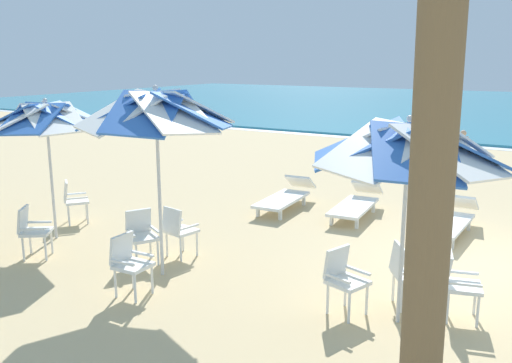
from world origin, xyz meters
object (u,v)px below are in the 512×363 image
object	(u,v)px
plastic_chair_7	(73,199)
plastic_chair_3	(141,233)
plastic_chair_2	(407,271)
plastic_chair_6	(32,229)
plastic_chair_1	(457,282)
plastic_chair_4	(178,229)
beach_umbrella_1	(156,112)
beachgoer_seated	(463,148)
sun_lounger_1	(450,220)
beach_umbrella_0	(408,146)
beach_umbrella_2	(46,117)
plastic_chair_0	(344,277)
plastic_chair_5	(129,261)
sun_lounger_3	(286,196)
sun_lounger_2	(356,203)

from	to	relation	value
plastic_chair_7	plastic_chair_3	bearing A→B (deg)	-19.57
plastic_chair_2	plastic_chair_6	size ratio (longest dim) A/B	1.00
plastic_chair_1	plastic_chair_4	xyz separation A→B (m)	(-4.40, -0.07, 0.00)
plastic_chair_1	beach_umbrella_1	size ratio (longest dim) A/B	0.30
beachgoer_seated	sun_lounger_1	bearing A→B (deg)	-80.75
beach_umbrella_0	plastic_chair_1	bearing A→B (deg)	38.44
beach_umbrella_2	sun_lounger_1	bearing A→B (deg)	32.78
plastic_chair_1	sun_lounger_1	distance (m)	3.60
plastic_chair_0	plastic_chair_3	xyz separation A→B (m)	(-3.47, 0.01, 0.00)
plastic_chair_2	plastic_chair_5	xyz separation A→B (m)	(-3.40, -1.60, 0.00)
plastic_chair_2	beach_umbrella_1	bearing A→B (deg)	-166.96
plastic_chair_0	plastic_chair_4	distance (m)	3.15
plastic_chair_0	plastic_chair_6	distance (m)	5.22
plastic_chair_7	sun_lounger_3	xyz separation A→B (m)	(3.14, 3.12, -0.22)
beach_umbrella_0	beach_umbrella_2	size ratio (longest dim) A/B	1.01
sun_lounger_1	beach_umbrella_2	bearing A→B (deg)	-147.22
beach_umbrella_2	sun_lounger_1	size ratio (longest dim) A/B	1.18
beach_umbrella_0	plastic_chair_4	distance (m)	4.20
plastic_chair_2	plastic_chair_7	size ratio (longest dim) A/B	1.00
sun_lounger_2	sun_lounger_3	xyz separation A→B (m)	(-1.54, -0.24, 0.00)
plastic_chair_1	sun_lounger_2	bearing A→B (deg)	126.28
plastic_chair_7	beachgoer_seated	world-z (taller)	beachgoer_seated
plastic_chair_4	sun_lounger_2	size ratio (longest dim) A/B	0.40
plastic_chair_0	beachgoer_seated	distance (m)	12.89
sun_lounger_2	plastic_chair_0	bearing A→B (deg)	-71.29
plastic_chair_2	plastic_chair_5	world-z (taller)	same
plastic_chair_3	beachgoer_seated	distance (m)	13.09
plastic_chair_1	sun_lounger_1	bearing A→B (deg)	103.04
sun_lounger_3	beach_umbrella_1	bearing A→B (deg)	-87.93
sun_lounger_3	plastic_chair_4	bearing A→B (deg)	-91.67
beach_umbrella_0	plastic_chair_1	xyz separation A→B (m)	(0.59, 0.47, -1.73)
plastic_chair_7	sun_lounger_3	distance (m)	4.44
plastic_chair_4	sun_lounger_1	xyz separation A→B (m)	(3.59, 3.58, -0.22)
beach_umbrella_0	plastic_chair_2	world-z (taller)	beach_umbrella_0
beachgoer_seated	beach_umbrella_2	bearing A→B (deg)	-110.36
plastic_chair_1	plastic_chair_2	size ratio (longest dim) A/B	1.00
plastic_chair_3	plastic_chair_6	world-z (taller)	same
plastic_chair_5	sun_lounger_3	world-z (taller)	plastic_chair_5
plastic_chair_4	sun_lounger_2	distance (m)	4.17
plastic_chair_4	sun_lounger_3	distance (m)	3.59
plastic_chair_5	sun_lounger_2	size ratio (longest dim) A/B	0.40
plastic_chair_2	sun_lounger_2	distance (m)	4.30
beach_umbrella_1	plastic_chair_0	bearing A→B (deg)	4.37
plastic_chair_0	sun_lounger_3	xyz separation A→B (m)	(-3.01, 4.09, -0.22)
plastic_chair_3	sun_lounger_1	xyz separation A→B (m)	(3.94, 4.07, -0.22)
plastic_chair_0	sun_lounger_1	world-z (taller)	plastic_chair_0
beach_umbrella_0	plastic_chair_3	bearing A→B (deg)	-178.64
beach_umbrella_1	plastic_chair_1	bearing A→B (deg)	10.93
plastic_chair_1	beach_umbrella_2	xyz separation A→B (m)	(-6.96, -0.46, 1.72)
plastic_chair_1	plastic_chair_6	size ratio (longest dim) A/B	1.00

